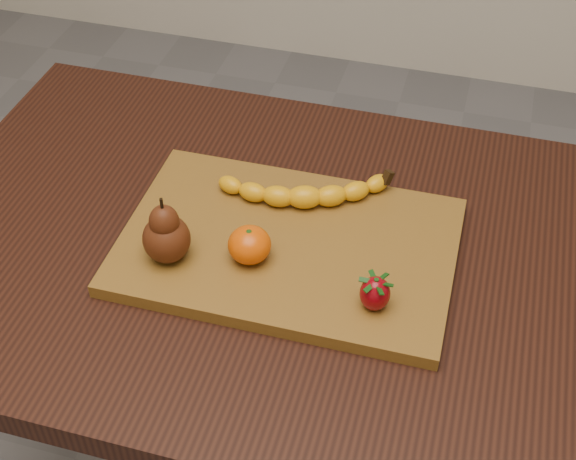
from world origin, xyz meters
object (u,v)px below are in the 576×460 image
(cutting_board, at_px, (288,246))
(mandarin, at_px, (249,245))
(table, at_px, (263,290))
(pear, at_px, (165,229))

(cutting_board, distance_m, mandarin, 0.07)
(cutting_board, xyz_separation_m, mandarin, (-0.04, -0.05, 0.03))
(table, distance_m, cutting_board, 0.12)
(pear, bearing_deg, mandarin, 13.67)
(pear, distance_m, mandarin, 0.11)
(table, relative_size, pear, 10.13)
(table, height_order, cutting_board, cutting_board)
(table, xyz_separation_m, pear, (-0.10, -0.08, 0.17))
(table, distance_m, mandarin, 0.15)
(cutting_board, bearing_deg, mandarin, -131.43)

